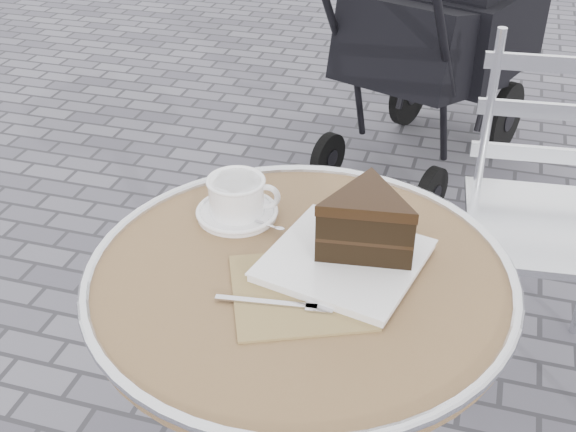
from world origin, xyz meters
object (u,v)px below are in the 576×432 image
(bistro_chair, at_px, (553,176))
(cappuccino_set, at_px, (238,200))
(cake_plate_set, at_px, (360,233))
(baby_stroller, at_px, (437,42))
(cafe_table, at_px, (299,346))

(bistro_chair, bearing_deg, cappuccino_set, -139.00)
(cake_plate_set, bearing_deg, bistro_chair, 75.93)
(baby_stroller, bearing_deg, cappuccino_set, -75.91)
(cafe_table, height_order, cake_plate_set, cake_plate_set)
(cappuccino_set, height_order, baby_stroller, baby_stroller)
(cake_plate_set, xyz_separation_m, bistro_chair, (0.36, 0.72, -0.23))
(bistro_chair, bearing_deg, baby_stroller, 104.73)
(cafe_table, bearing_deg, cappuccino_set, 139.71)
(cafe_table, relative_size, bistro_chair, 0.82)
(bistro_chair, bearing_deg, cake_plate_set, -122.34)
(cappuccino_set, height_order, bistro_chair, bistro_chair)
(cappuccino_set, bearing_deg, baby_stroller, 69.92)
(cafe_table, xyz_separation_m, baby_stroller, (0.03, 1.85, -0.06))
(cafe_table, bearing_deg, bistro_chair, 60.51)
(cake_plate_set, height_order, bistro_chair, bistro_chair)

